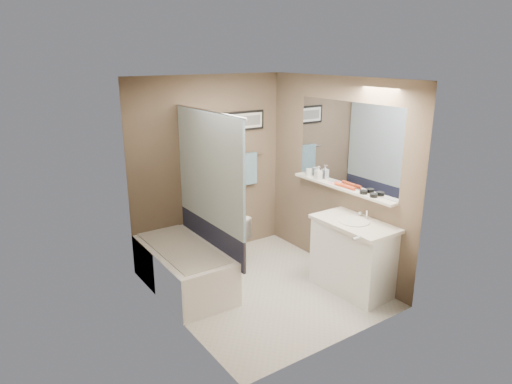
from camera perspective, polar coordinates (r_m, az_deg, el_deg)
ground at (r=5.47m, az=0.91°, el=-11.99°), size 2.50×2.50×0.00m
ceiling at (r=4.79m, az=1.05°, el=13.76°), size 2.20×2.50×0.04m
wall_back at (r=6.01m, az=-5.85°, el=2.93°), size 2.20×0.04×2.40m
wall_front at (r=4.12m, az=10.97°, el=-3.96°), size 2.20×0.04×2.40m
wall_left at (r=4.49m, az=-10.33°, el=-2.13°), size 0.04×2.50×2.40m
wall_right at (r=5.67m, az=9.90°, el=1.92°), size 0.04×2.50×2.40m
tile_surround at (r=4.99m, az=-12.73°, el=-2.75°), size 0.02×1.55×2.00m
curtain_rod at (r=5.04m, az=-6.11°, el=10.05°), size 0.02×1.55×0.02m
curtain_upper at (r=5.15m, az=-5.89°, el=2.86°), size 0.03×1.45×1.28m
curtain_lower at (r=5.41m, az=-5.63°, el=-5.59°), size 0.03×1.45×0.36m
mirror at (r=5.48m, az=11.29°, el=5.83°), size 0.02×1.60×1.00m
shelf at (r=5.57m, az=10.59°, el=0.53°), size 0.12×1.60×0.03m
towel_bar at (r=6.25m, az=-1.38°, el=4.50°), size 0.60×0.02×0.02m
towel at (r=6.27m, az=-1.27°, el=2.86°), size 0.34×0.05×0.44m
art_frame at (r=6.18m, az=-1.50°, el=8.88°), size 0.62×0.02×0.26m
art_mat at (r=6.16m, az=-1.43°, el=8.87°), size 0.56×0.00×0.20m
art_image at (r=6.16m, az=-1.41°, el=8.86°), size 0.50×0.00×0.13m
door at (r=4.57m, az=15.84°, el=-4.86°), size 0.80×0.02×2.00m
door_handle at (r=4.36m, az=12.50°, el=-5.65°), size 0.10×0.02×0.02m
bathtub at (r=5.47m, az=-9.19°, el=-9.27°), size 0.72×1.51×0.50m
tub_rim at (r=5.36m, az=-9.31°, el=-6.88°), size 0.56×1.36×0.02m
toilet at (r=5.94m, az=-4.18°, el=-5.98°), size 0.60×0.76×0.68m
vanity at (r=5.40m, az=12.04°, el=-8.01°), size 0.55×0.93×0.80m
countertop at (r=5.24m, az=12.24°, el=-3.87°), size 0.54×0.96×0.04m
sink_basin at (r=5.22m, az=12.19°, el=-3.60°), size 0.34×0.34×0.01m
faucet_spout at (r=5.35m, az=13.70°, el=-2.73°), size 0.02×0.02×0.10m
faucet_knob at (r=5.42m, az=12.90°, el=-2.65°), size 0.05×0.05×0.05m
candle_bowl_near at (r=5.23m, az=14.49°, el=-0.40°), size 0.09×0.09×0.04m
candle_bowl_far at (r=5.32m, az=13.30°, el=-0.01°), size 0.09×0.09×0.04m
hair_brush_front at (r=5.49m, az=11.39°, el=0.64°), size 0.05×0.22×0.04m
hair_brush_back at (r=5.54m, az=10.74°, el=0.85°), size 0.06×0.22×0.04m
pink_comb at (r=5.66m, az=9.62°, el=1.04°), size 0.04×0.16×0.01m
glass_jar at (r=5.96m, az=6.66°, el=2.45°), size 0.08×0.08×0.10m
soap_bottle at (r=5.82m, az=7.81°, el=2.41°), size 0.08×0.09×0.17m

